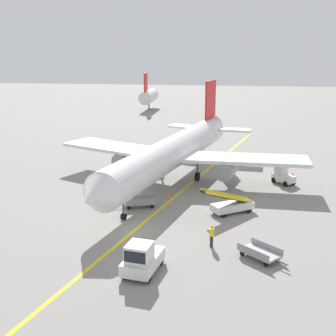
# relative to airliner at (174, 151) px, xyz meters

# --- Properties ---
(ground_plane) EXTENTS (300.00, 300.00, 0.00)m
(ground_plane) POSITION_rel_airliner_xyz_m (-1.72, -14.02, -3.42)
(ground_plane) COLOR gray
(taxi_line_yellow) EXTENTS (18.07, 78.07, 0.01)m
(taxi_line_yellow) POSITION_rel_airliner_xyz_m (-0.12, -9.02, -3.41)
(taxi_line_yellow) COLOR yellow
(taxi_line_yellow) RESTS_ON ground
(airliner) EXTENTS (27.96, 35.03, 10.10)m
(airliner) POSITION_rel_airliner_xyz_m (0.00, 0.00, 0.00)
(airliner) COLOR white
(airliner) RESTS_ON ground
(pushback_tug) EXTENTS (2.42, 3.84, 2.20)m
(pushback_tug) POSITION_rel_airliner_xyz_m (0.83, -20.75, -2.42)
(pushback_tug) COLOR silver
(pushback_tug) RESTS_ON ground
(baggage_tug_near_wing) EXTENTS (2.58, 2.65, 2.10)m
(baggage_tug_near_wing) POSITION_rel_airliner_xyz_m (11.65, 1.21, -2.49)
(baggage_tug_near_wing) COLOR silver
(baggage_tug_near_wing) RESTS_ON ground
(belt_loader_forward_hold) EXTENTS (4.81, 3.90, 2.59)m
(belt_loader_forward_hold) POSITION_rel_airliner_xyz_m (6.33, -8.73, -2.64)
(belt_loader_forward_hold) COLOR silver
(belt_loader_forward_hold) RESTS_ON ground
(baggage_cart_loaded) EXTENTS (3.82, 2.35, 0.94)m
(baggage_cart_loaded) POSITION_rel_airliner_xyz_m (-2.00, -8.36, -2.95)
(baggage_cart_loaded) COLOR #A5A5A8
(baggage_cart_loaded) RESTS_ON ground
(baggage_cart_empty_trailing) EXTENTS (3.33, 3.12, 0.94)m
(baggage_cart_empty_trailing) POSITION_rel_airliner_xyz_m (8.47, -17.52, -2.95)
(baggage_cart_empty_trailing) COLOR #A5A5A8
(baggage_cart_empty_trailing) RESTS_ON ground
(ground_crew_marshaller) EXTENTS (0.36, 0.24, 1.70)m
(ground_crew_marshaller) POSITION_rel_airliner_xyz_m (5.04, -16.10, -2.51)
(ground_crew_marshaller) COLOR #26262D
(ground_crew_marshaller) RESTS_ON ground
(safety_cone_nose_left) EXTENTS (0.36, 0.36, 0.44)m
(safety_cone_nose_left) POSITION_rel_airliner_xyz_m (0.12, -4.93, -3.20)
(safety_cone_nose_left) COLOR orange
(safety_cone_nose_left) RESTS_ON ground
(safety_cone_nose_right) EXTENTS (0.36, 0.36, 0.44)m
(safety_cone_nose_right) POSITION_rel_airliner_xyz_m (13.10, 4.41, -3.20)
(safety_cone_nose_right) COLOR orange
(safety_cone_nose_right) RESTS_ON ground
(distant_aircraft_far_left) EXTENTS (3.00, 10.10, 8.80)m
(distant_aircraft_far_left) POSITION_rel_airliner_xyz_m (-14.51, 59.43, -0.20)
(distant_aircraft_far_left) COLOR silver
(distant_aircraft_far_left) RESTS_ON ground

